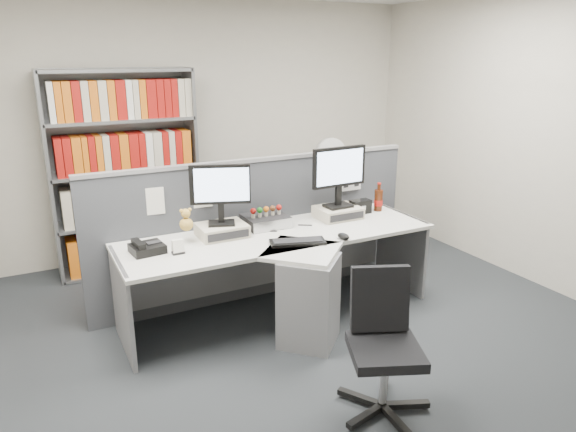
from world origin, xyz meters
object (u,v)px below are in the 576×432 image
monitor_right (339,172)px  mouse (343,236)px  desk (291,273)px  filing_cabinet (329,219)px  speaker (360,207)px  desktop_pc (266,221)px  shelving_unit (125,175)px  desk_calendar (178,248)px  desk_phone (146,248)px  keyboard (298,242)px  desk_fan (330,157)px  monitor_left (220,189)px  cola_bottle (378,200)px  office_chair (383,339)px

monitor_right → mouse: monitor_right is taller
desk → filing_cabinet: bearing=49.4°
speaker → filing_cabinet: bearing=74.6°
monitor_right → desktop_pc: monitor_right is taller
desk → monitor_right: (0.67, 0.38, 0.69)m
speaker → shelving_unit: (-1.83, 1.44, 0.19)m
desktop_pc → mouse: 0.71m
desk_calendar → speaker: 1.80m
desk_phone → filing_cabinet: size_ratio=0.36×
keyboard → shelving_unit: size_ratio=0.23×
desk_fan → monitor_left: bearing=-148.1°
desk_phone → cola_bottle: size_ratio=0.95×
keyboard → desktop_pc: bearing=94.5°
keyboard → filing_cabinet: (1.17, 1.45, -0.38)m
cola_bottle → desk_fan: size_ratio=0.48×
shelving_unit → desk_fan: shelving_unit is taller
desk → keyboard: (0.03, -0.05, 0.28)m
desk → desk_calendar: desk_calendar is taller
cola_bottle → filing_cabinet: cola_bottle is taller
desktop_pc → desk_calendar: bearing=-160.5°
cola_bottle → monitor_left: bearing=-179.3°
keyboard → desk_fan: bearing=51.0°
monitor_right → cola_bottle: monitor_right is taller
desk_phone → office_chair: bearing=-53.4°
desktop_pc → mouse: size_ratio=2.87×
speaker → desk_fan: 1.06m
speaker → cola_bottle: size_ratio=0.70×
desk → office_chair: size_ratio=2.96×
mouse → desk_phone: size_ratio=0.49×
shelving_unit → desk_calendar: bearing=-88.5°
desk_calendar → office_chair: bearing=-56.5°
monitor_left → monitor_right: monitor_right is taller
monitor_right → keyboard: bearing=-146.0°
speaker → filing_cabinet: speaker is taller
keyboard → desk_calendar: bearing=166.9°
desk_phone → cola_bottle: (2.18, 0.12, 0.06)m
shelving_unit → monitor_right: bearing=-43.0°
keyboard → desk: bearing=124.0°
keyboard → shelving_unit: (-0.93, 1.89, 0.24)m
mouse → monitor_left: bearing=148.8°
desk_fan → shelving_unit: bearing=167.9°
monitor_left → desk_calendar: (-0.43, -0.22, -0.34)m
speaker → office_chair: 1.85m
shelving_unit → mouse: bearing=-56.5°
monitor_left → speaker: 1.40m
desk_calendar → office_chair: size_ratio=0.12×
monitor_left → shelving_unit: 1.54m
office_chair → desk_phone: bearing=126.6°
desktop_pc → desk_phone: bearing=-170.6°
monitor_right → desk_phone: bearing=-176.8°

